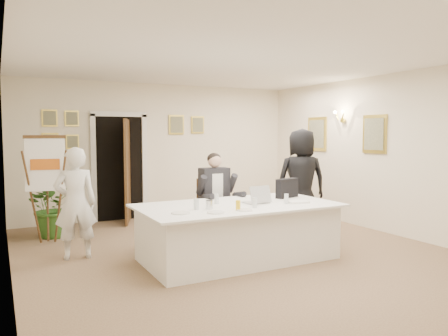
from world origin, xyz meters
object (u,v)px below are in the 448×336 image
oj_glass (238,205)px  steel_jug (209,205)px  standing_man (75,203)px  paper_stack (298,202)px  flip_chart (47,195)px  seated_man (216,197)px  laptop (256,193)px  laptop_bag (287,188)px  standing_woman (301,180)px  conference_table (238,231)px  potted_palm (55,206)px

oj_glass → steel_jug: bearing=136.2°
standing_man → paper_stack: bearing=159.6°
flip_chart → seated_man: bearing=-25.4°
standing_man → seated_man: bearing=-176.9°
flip_chart → laptop: (2.57, -2.16, 0.13)m
laptop_bag → standing_woman: bearing=26.2°
flip_chart → conference_table: bearing=-43.3°
flip_chart → laptop_bag: (3.27, -1.94, 0.14)m
standing_man → potted_palm: standing_man is taller
flip_chart → standing_man: flip_chart is taller
potted_palm → standing_woman: bearing=-21.9°
potted_palm → laptop: bearing=-47.5°
laptop → oj_glass: (-0.52, -0.41, -0.07)m
seated_man → steel_jug: bearing=-117.3°
paper_stack → standing_woman: bearing=50.8°
standing_man → standing_woman: standing_woman is taller
seated_man → standing_man: bearing=-179.1°
flip_chart → standing_woman: size_ratio=0.92×
steel_jug → standing_man: bearing=141.0°
standing_man → paper_stack: standing_man is taller
flip_chart → standing_woman: (4.15, -1.14, 0.14)m
seated_man → oj_glass: seated_man is taller
laptop_bag → oj_glass: laptop_bag is taller
standing_man → laptop: size_ratio=4.38×
flip_chart → laptop_bag: size_ratio=4.04×
steel_jug → standing_woman: bearing=25.9°
seated_man → flip_chart: (-2.43, 1.15, 0.05)m
standing_man → potted_palm: (-0.10, 1.55, -0.26)m
standing_man → oj_glass: size_ratio=12.11×
seated_man → standing_woman: size_ratio=0.79×
laptop → laptop_bag: 0.73m
flip_chart → potted_palm: bearing=69.3°
seated_man → conference_table: bearing=-95.8°
flip_chart → potted_palm: flip_chart is taller
conference_table → paper_stack: (0.82, -0.27, 0.40)m
standing_man → laptop_bag: size_ratio=3.76×
standing_woman → steel_jug: (-2.38, -1.16, -0.09)m
standing_woman → paper_stack: (-1.05, -1.28, -0.13)m
laptop_bag → steel_jug: 1.55m
conference_table → potted_palm: potted_palm is taller
potted_palm → paper_stack: 4.12m
seated_man → standing_man: size_ratio=0.93×
flip_chart → standing_man: size_ratio=1.08×
flip_chart → potted_palm: size_ratio=1.61×
conference_table → flip_chart: 3.16m
conference_table → oj_glass: 0.65m
laptop_bag → steel_jug: size_ratio=3.81×
conference_table → standing_woman: 2.19m
flip_chart → paper_stack: 3.94m
flip_chart → potted_palm: 0.56m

